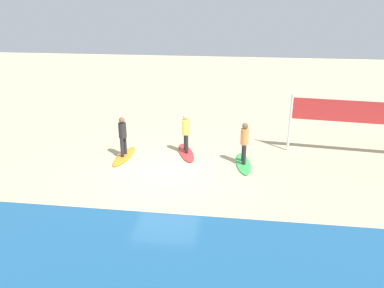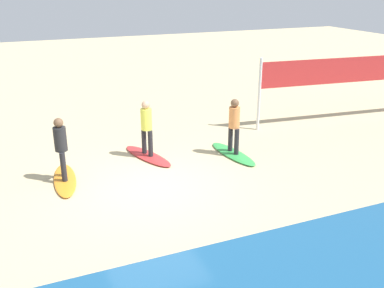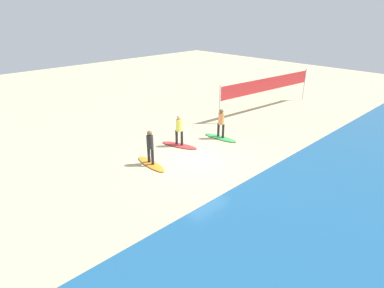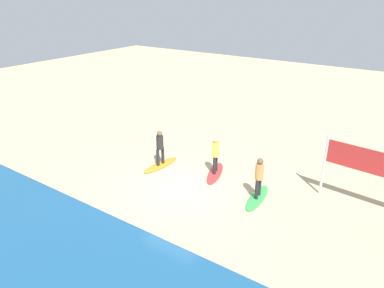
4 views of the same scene
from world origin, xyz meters
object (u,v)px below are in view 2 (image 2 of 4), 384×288
(surfboard_green, at_px, (233,154))
(surfer_red, at_px, (146,124))
(surfer_green, at_px, (234,122))
(surfboard_red, at_px, (148,156))
(surfer_orange, at_px, (61,144))
(volleyball_net, at_px, (373,71))
(surfboard_orange, at_px, (65,180))

(surfboard_green, bearing_deg, surfer_red, -115.48)
(surfer_green, height_order, surfboard_red, surfer_green)
(surfer_orange, bearing_deg, volleyball_net, -173.83)
(volleyball_net, bearing_deg, surfboard_red, 3.14)
(surfboard_green, relative_size, surfer_orange, 1.28)
(surfboard_green, bearing_deg, surfer_orange, -97.68)
(surfboard_green, distance_m, volleyball_net, 6.72)
(surfer_green, relative_size, volleyball_net, 0.18)
(surfboard_green, xyz_separation_m, surfer_green, (0.00, -0.00, 0.99))
(surfer_green, height_order, surfer_orange, same)
(surfer_orange, bearing_deg, surfboard_green, 179.00)
(surfboard_orange, height_order, volleyball_net, volleyball_net)
(surfer_red, bearing_deg, volleyball_net, -176.86)
(surfer_green, height_order, volleyball_net, volleyball_net)
(surfer_green, xyz_separation_m, surfboard_orange, (4.89, -0.08, -0.99))
(surfboard_orange, height_order, surfer_orange, surfer_orange)
(surfboard_green, relative_size, surfer_red, 1.28)
(surfboard_green, xyz_separation_m, volleyball_net, (-6.36, -1.30, 1.74))
(surfer_red, bearing_deg, surfer_green, 161.21)
(surfboard_red, distance_m, surfboard_orange, 2.58)
(surfer_red, height_order, volleyball_net, volleyball_net)
(volleyball_net, bearing_deg, surfboard_green, 11.55)
(surfer_red, relative_size, volleyball_net, 0.18)
(surfboard_green, bearing_deg, volleyball_net, 94.86)
(surfer_red, relative_size, surfer_orange, 1.00)
(surfer_green, xyz_separation_m, surfer_orange, (4.89, -0.08, 0.00))
(surfboard_red, xyz_separation_m, volleyball_net, (-8.77, -0.48, 1.74))
(surfer_green, xyz_separation_m, volleyball_net, (-6.36, -1.30, 0.75))
(surfboard_red, distance_m, surfer_red, 0.99)
(surfer_red, distance_m, surfer_orange, 2.58)
(surfer_green, xyz_separation_m, surfer_red, (2.41, -0.82, 0.00))
(volleyball_net, bearing_deg, surfer_orange, 6.17)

